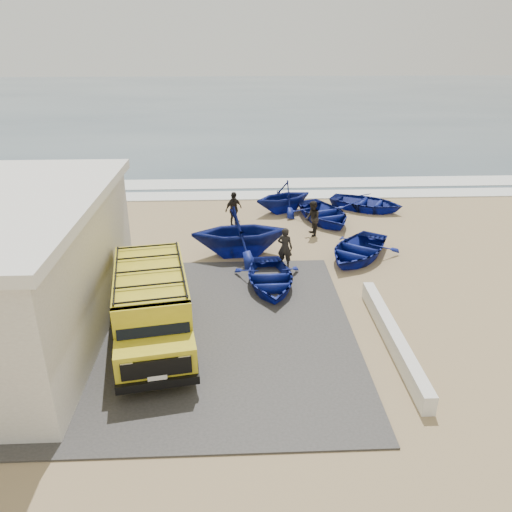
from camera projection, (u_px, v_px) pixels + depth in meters
name	position (u px, v px, depth m)	size (l,w,h in m)	color
ground	(223.00, 299.00, 17.21)	(160.00, 160.00, 0.00)	tan
slab	(157.00, 332.00, 15.29)	(12.00, 10.00, 0.05)	#3D3A38
ocean	(230.00, 101.00, 68.30)	(180.00, 88.00, 0.01)	#385166
surf_line	(227.00, 196.00, 28.14)	(180.00, 1.60, 0.06)	white
surf_wash	(227.00, 184.00, 30.43)	(180.00, 2.20, 0.04)	white
parapet	(393.00, 337.00, 14.56)	(0.35, 6.00, 0.55)	silver
van	(152.00, 305.00, 14.44)	(2.90, 5.48, 2.23)	yellow
boat_near_left	(270.00, 278.00, 17.90)	(2.49, 3.48, 0.72)	navy
boat_near_right	(358.00, 249.00, 20.21)	(2.72, 3.80, 0.79)	navy
boat_mid_left	(240.00, 232.00, 20.27)	(3.37, 3.91, 2.06)	navy
boat_mid_right	(324.00, 213.00, 24.23)	(2.82, 3.95, 0.82)	navy
boat_far_left	(283.00, 197.00, 25.37)	(2.66, 3.08, 1.62)	navy
boat_far_right	(366.00, 203.00, 25.83)	(2.66, 3.73, 0.77)	navy
fisherman_front	(285.00, 248.00, 19.32)	(0.59, 0.39, 1.62)	black
fisherman_middle	(312.00, 219.00, 22.37)	(0.78, 0.61, 1.60)	black
fisherman_back	(234.00, 209.00, 23.44)	(0.99, 0.41, 1.69)	black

